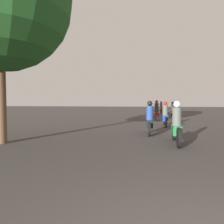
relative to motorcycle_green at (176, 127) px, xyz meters
name	(u,v)px	position (x,y,z in m)	size (l,w,h in m)	color
motorcycle_green	(176,127)	(0.00, 0.00, 0.00)	(0.60, 2.12, 1.55)	black
motorcycle_black	(150,121)	(-0.95, 2.20, 0.01)	(0.60, 1.94, 1.56)	black
motorcycle_blue	(165,116)	(-0.01, 5.71, 0.00)	(0.60, 1.94, 1.55)	black
motorcycle_red	(157,113)	(-0.42, 9.39, 0.03)	(0.60, 1.84, 1.63)	black
motorcycle_yellow	(172,110)	(1.32, 14.79, -0.01)	(0.60, 2.03, 1.49)	black
motorcycle_orange	(161,109)	(0.39, 18.87, -0.01)	(0.60, 2.11, 1.53)	black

